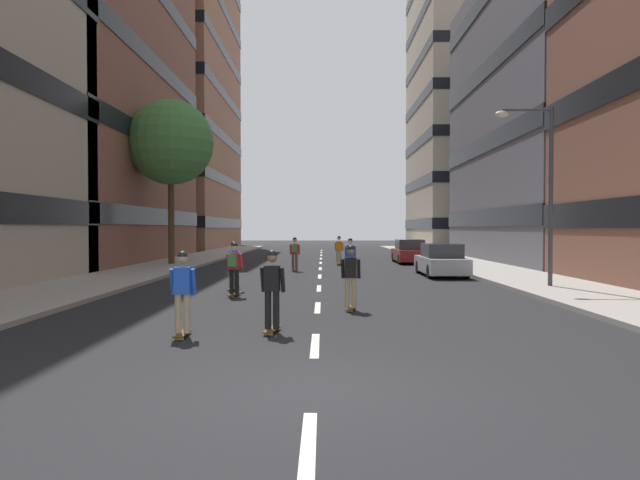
% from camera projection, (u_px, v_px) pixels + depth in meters
% --- Properties ---
extents(ground_plane, '(138.76, 138.76, 0.00)m').
position_uv_depth(ground_plane, '(320.00, 268.00, 30.71)').
color(ground_plane, black).
extents(sidewalk_left, '(3.91, 63.60, 0.14)m').
position_uv_depth(sidewalk_left, '(175.00, 264.00, 33.64)').
color(sidewalk_left, '#9E9991').
rests_on(sidewalk_left, ground_plane).
extents(sidewalk_right, '(3.91, 63.60, 0.14)m').
position_uv_depth(sidewalk_right, '(466.00, 264.00, 33.55)').
color(sidewalk_right, '#9E9991').
rests_on(sidewalk_right, ground_plane).
extents(lane_markings, '(0.16, 52.20, 0.01)m').
position_uv_depth(lane_markings, '(320.00, 269.00, 30.58)').
color(lane_markings, silver).
rests_on(lane_markings, ground_plane).
extents(building_left_far, '(16.70, 22.64, 37.88)m').
position_uv_depth(building_left_far, '(152.00, 79.00, 62.10)').
color(building_left_far, '#9E6B51').
rests_on(building_left_far, ground_plane).
extents(building_right_mid, '(16.70, 19.88, 19.36)m').
position_uv_depth(building_right_mid, '(610.00, 114.00, 36.36)').
color(building_right_mid, slate).
rests_on(building_right_mid, ground_plane).
extents(building_right_far, '(16.70, 17.49, 31.62)m').
position_uv_depth(building_right_far, '(492.00, 107.00, 61.96)').
color(building_right_far, '#BCB29E').
rests_on(building_right_far, ground_plane).
extents(parked_car_near, '(1.82, 4.40, 1.52)m').
position_uv_depth(parked_car_near, '(441.00, 261.00, 25.86)').
color(parked_car_near, '#B2B7BF').
rests_on(parked_car_near, ground_plane).
extents(parked_car_mid, '(1.82, 4.40, 1.52)m').
position_uv_depth(parked_car_mid, '(409.00, 252.00, 35.41)').
color(parked_car_mid, maroon).
rests_on(parked_car_mid, ground_plane).
extents(street_tree_near, '(5.02, 5.02, 9.69)m').
position_uv_depth(street_tree_near, '(171.00, 143.00, 32.62)').
color(street_tree_near, '#4C3823').
rests_on(street_tree_near, sidewalk_left).
extents(streetlamp_right, '(2.13, 0.30, 6.50)m').
position_uv_depth(streetlamp_right, '(541.00, 176.00, 20.09)').
color(streetlamp_right, '#3F3F44').
rests_on(streetlamp_right, sidewalk_right).
extents(skater_0, '(0.56, 0.92, 1.78)m').
position_uv_depth(skater_0, '(233.00, 262.00, 19.78)').
color(skater_0, brown).
rests_on(skater_0, ground_plane).
extents(skater_1, '(0.55, 0.92, 1.78)m').
position_uv_depth(skater_1, '(351.00, 274.00, 15.04)').
color(skater_1, brown).
rests_on(skater_1, ground_plane).
extents(skater_2, '(0.56, 0.92, 1.78)m').
position_uv_depth(skater_2, '(234.00, 266.00, 18.05)').
color(skater_2, brown).
rests_on(skater_2, ground_plane).
extents(skater_3, '(0.56, 0.92, 1.78)m').
position_uv_depth(skater_3, '(272.00, 287.00, 11.80)').
color(skater_3, brown).
rests_on(skater_3, ground_plane).
extents(skater_4, '(0.54, 0.90, 1.78)m').
position_uv_depth(skater_4, '(182.00, 289.00, 11.33)').
color(skater_4, brown).
rests_on(skater_4, ground_plane).
extents(skater_5, '(0.55, 0.91, 1.78)m').
position_uv_depth(skater_5, '(295.00, 252.00, 28.69)').
color(skater_5, brown).
rests_on(skater_5, ground_plane).
extents(skater_6, '(0.56, 0.92, 1.78)m').
position_uv_depth(skater_6, '(339.00, 249.00, 33.52)').
color(skater_6, brown).
rests_on(skater_6, ground_plane).
extents(skater_7, '(0.55, 0.92, 1.78)m').
position_uv_depth(skater_7, '(350.00, 255.00, 26.05)').
color(skater_7, brown).
rests_on(skater_7, ground_plane).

